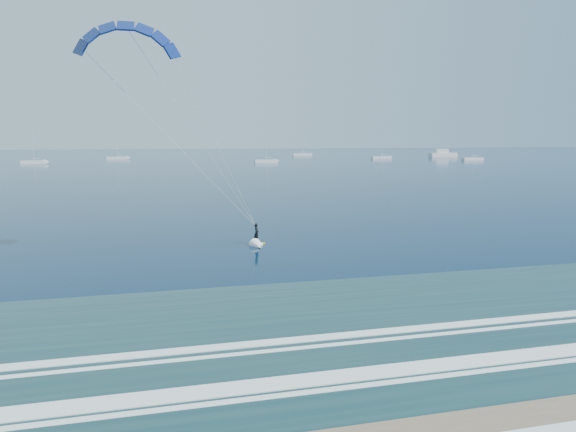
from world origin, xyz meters
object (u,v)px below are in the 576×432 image
at_px(sailboat_1, 34,162).
at_px(sailboat_6, 473,159).
at_px(sailboat_3, 266,161).
at_px(sailboat_5, 381,157).
at_px(kitesurfer_rig, 196,135).
at_px(sailboat_2, 118,158).
at_px(motor_yacht, 443,154).
at_px(sailboat_4, 302,154).

xyz_separation_m(sailboat_1, sailboat_6, (174.55, -12.32, 0.00)).
distance_m(sailboat_3, sailboat_6, 89.65).
bearing_deg(sailboat_3, sailboat_6, -0.06).
distance_m(sailboat_3, sailboat_5, 62.74).
relative_size(kitesurfer_rig, sailboat_3, 1.54).
xyz_separation_m(kitesurfer_rig, sailboat_3, (35.98, 152.86, -8.95)).
height_order(sailboat_1, sailboat_2, sailboat_2).
bearing_deg(motor_yacht, sailboat_4, 151.85).
xyz_separation_m(motor_yacht, sailboat_3, (-99.02, -40.32, -0.87)).
height_order(kitesurfer_rig, sailboat_5, kitesurfer_rig).
xyz_separation_m(sailboat_3, sailboat_6, (89.65, -0.10, 0.00)).
height_order(sailboat_3, sailboat_6, sailboat_6).
bearing_deg(kitesurfer_rig, sailboat_3, 76.75).
bearing_deg(sailboat_1, motor_yacht, 8.69).
height_order(sailboat_3, sailboat_5, sailboat_5).
height_order(kitesurfer_rig, sailboat_3, kitesurfer_rig).
distance_m(kitesurfer_rig, sailboat_5, 200.07).
bearing_deg(sailboat_5, sailboat_3, -158.07).
distance_m(motor_yacht, sailboat_5, 44.18).
bearing_deg(motor_yacht, sailboat_6, -103.04).
bearing_deg(sailboat_5, sailboat_2, 168.89).
distance_m(motor_yacht, sailboat_6, 41.50).
relative_size(sailboat_2, sailboat_6, 0.98).
bearing_deg(sailboat_4, sailboat_1, -152.42).
distance_m(sailboat_5, sailboat_6, 39.29).
bearing_deg(sailboat_2, sailboat_3, -38.51).
xyz_separation_m(sailboat_2, sailboat_6, (147.84, -46.39, 0.00)).
xyz_separation_m(sailboat_1, sailboat_3, (84.90, -12.22, 0.00)).
bearing_deg(sailboat_3, sailboat_2, 141.49).
height_order(sailboat_4, sailboat_5, sailboat_4).
xyz_separation_m(sailboat_1, sailboat_5, (143.10, 11.22, 0.00)).
relative_size(sailboat_2, sailboat_4, 0.89).
xyz_separation_m(motor_yacht, sailboat_4, (-64.27, 34.39, -0.86)).
xyz_separation_m(sailboat_2, sailboat_5, (116.38, -22.86, 0.00)).
height_order(sailboat_1, sailboat_4, sailboat_4).
bearing_deg(sailboat_1, sailboat_3, -8.19).
bearing_deg(kitesurfer_rig, sailboat_4, 72.73).
bearing_deg(sailboat_4, sailboat_5, -65.42).
bearing_deg(sailboat_6, sailboat_3, 179.94).
xyz_separation_m(sailboat_1, sailboat_2, (26.71, 34.08, 0.00)).
bearing_deg(sailboat_6, motor_yacht, 76.96).
xyz_separation_m(kitesurfer_rig, motor_yacht, (135.00, 193.18, -8.08)).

